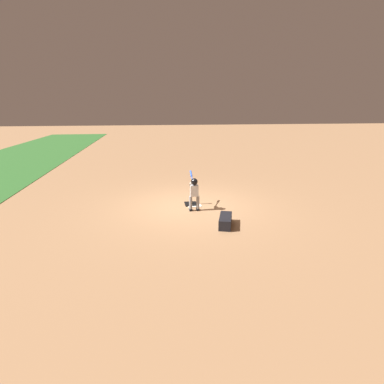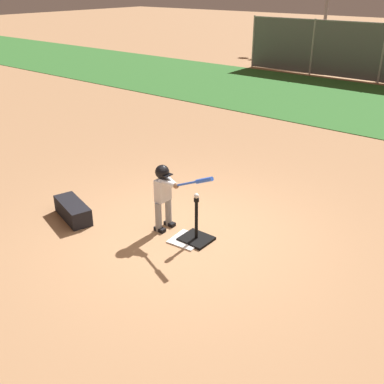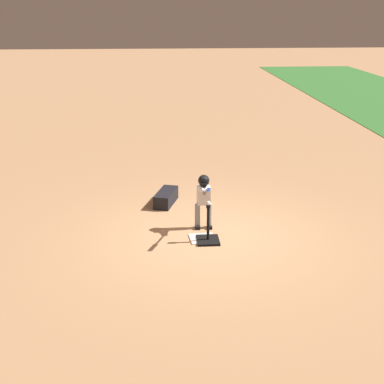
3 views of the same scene
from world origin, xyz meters
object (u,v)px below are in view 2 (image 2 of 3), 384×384
baseball (196,196)px  equipment_bag (73,210)px  bleachers_center (303,54)px  batting_tee (196,235)px  batter_child (165,190)px

baseball → equipment_bag: bearing=-160.6°
baseball → bleachers_center: size_ratio=0.02×
batting_tee → bleachers_center: size_ratio=0.20×
batting_tee → bleachers_center: bearing=110.4°
batter_child → equipment_bag: size_ratio=1.32×
batting_tee → baseball: 0.63m
batter_child → baseball: 0.58m
equipment_bag → bleachers_center: bearing=120.0°
batting_tee → bleachers_center: 15.80m
batter_child → bleachers_center: (-4.92, 14.83, -0.17)m
batter_child → baseball: bearing=2.4°
bleachers_center → batter_child: bearing=-71.7°
bleachers_center → equipment_bag: bearing=-77.2°
bleachers_center → equipment_bag: size_ratio=4.09×
batting_tee → baseball: (0.00, 0.00, 0.63)m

